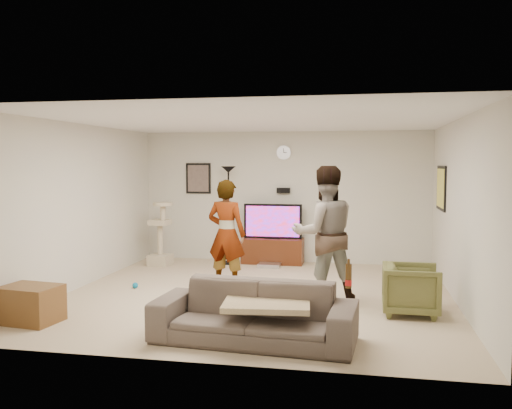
% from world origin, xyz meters
% --- Properties ---
extents(floor, '(5.50, 5.50, 0.02)m').
position_xyz_m(floor, '(0.00, 0.00, -0.01)').
color(floor, tan).
rests_on(floor, ground).
extents(ceiling, '(5.50, 5.50, 0.02)m').
position_xyz_m(ceiling, '(0.00, 0.00, 2.51)').
color(ceiling, white).
rests_on(ceiling, wall_back).
extents(wall_back, '(5.50, 0.04, 2.50)m').
position_xyz_m(wall_back, '(0.00, 2.75, 1.25)').
color(wall_back, silver).
rests_on(wall_back, floor).
extents(wall_front, '(5.50, 0.04, 2.50)m').
position_xyz_m(wall_front, '(0.00, -2.75, 1.25)').
color(wall_front, silver).
rests_on(wall_front, floor).
extents(wall_left, '(0.04, 5.50, 2.50)m').
position_xyz_m(wall_left, '(-2.75, 0.00, 1.25)').
color(wall_left, silver).
rests_on(wall_left, floor).
extents(wall_right, '(0.04, 5.50, 2.50)m').
position_xyz_m(wall_right, '(2.75, 0.00, 1.25)').
color(wall_right, silver).
rests_on(wall_right, floor).
extents(wall_clock, '(0.26, 0.04, 0.26)m').
position_xyz_m(wall_clock, '(0.00, 2.72, 2.10)').
color(wall_clock, white).
rests_on(wall_clock, wall_back).
extents(wall_speaker, '(0.25, 0.10, 0.10)m').
position_xyz_m(wall_speaker, '(0.00, 2.69, 1.38)').
color(wall_speaker, black).
rests_on(wall_speaker, wall_back).
extents(picture_back, '(0.42, 0.03, 0.52)m').
position_xyz_m(picture_back, '(-1.70, 2.73, 1.60)').
color(picture_back, brown).
rests_on(picture_back, wall_back).
extents(picture_right, '(0.03, 0.78, 0.62)m').
position_xyz_m(picture_right, '(2.73, 1.60, 1.50)').
color(picture_right, '#E5DB51').
rests_on(picture_right, wall_right).
extents(tv_stand, '(1.15, 0.45, 0.48)m').
position_xyz_m(tv_stand, '(-0.17, 2.50, 0.24)').
color(tv_stand, '#3D1A0C').
rests_on(tv_stand, floor).
extents(console_box, '(0.40, 0.30, 0.07)m').
position_xyz_m(console_box, '(-0.17, 2.11, 0.04)').
color(console_box, silver).
rests_on(console_box, floor).
extents(tv, '(1.10, 0.08, 0.65)m').
position_xyz_m(tv, '(-0.17, 2.50, 0.81)').
color(tv, black).
rests_on(tv, tv_stand).
extents(tv_screen, '(1.01, 0.01, 0.57)m').
position_xyz_m(tv_screen, '(-0.17, 2.46, 0.81)').
color(tv_screen, '#5122D4').
rests_on(tv_screen, tv).
extents(floor_lamp, '(0.32, 0.32, 1.84)m').
position_xyz_m(floor_lamp, '(-0.99, 2.34, 0.92)').
color(floor_lamp, black).
rests_on(floor_lamp, floor).
extents(cat_tree, '(0.41, 0.41, 1.19)m').
position_xyz_m(cat_tree, '(-2.20, 1.93, 0.59)').
color(cat_tree, '#B9AC8E').
rests_on(cat_tree, floor).
extents(person_left, '(0.67, 0.50, 1.66)m').
position_xyz_m(person_left, '(-0.53, 0.33, 0.83)').
color(person_left, '#B3B3B3').
rests_on(person_left, floor).
extents(person_right, '(1.09, 0.96, 1.87)m').
position_xyz_m(person_right, '(0.98, -0.16, 0.93)').
color(person_right, '#23538E').
rests_on(person_right, floor).
extents(sofa, '(2.20, 0.99, 0.63)m').
position_xyz_m(sofa, '(0.36, -2.04, 0.31)').
color(sofa, '#4D413A').
rests_on(sofa, floor).
extents(throw_blanket, '(0.97, 0.79, 0.06)m').
position_xyz_m(throw_blanket, '(0.50, -2.04, 0.42)').
color(throw_blanket, tan).
rests_on(throw_blanket, sofa).
extents(beer_bottle, '(0.06, 0.06, 0.25)m').
position_xyz_m(beer_bottle, '(1.35, -2.04, 0.75)').
color(beer_bottle, '#41280D').
rests_on(beer_bottle, sofa).
extents(armchair, '(0.71, 0.69, 0.63)m').
position_xyz_m(armchair, '(2.10, -0.63, 0.32)').
color(armchair, brown).
rests_on(armchair, floor).
extents(side_table, '(0.72, 0.58, 0.44)m').
position_xyz_m(side_table, '(-2.40, -1.85, 0.22)').
color(side_table, '#58381A').
rests_on(side_table, floor).
extents(toy_ball, '(0.09, 0.09, 0.09)m').
position_xyz_m(toy_ball, '(-1.90, 0.06, 0.04)').
color(toy_ball, '#0E70A5').
rests_on(toy_ball, floor).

